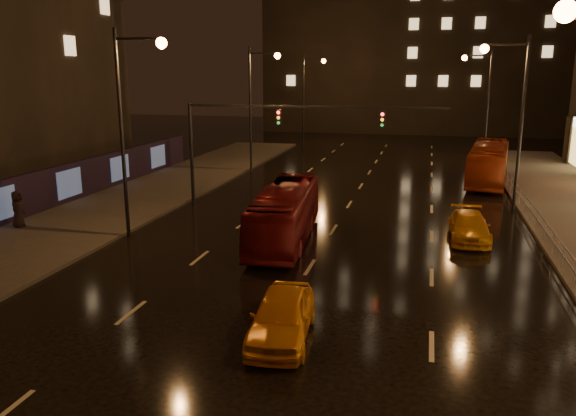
{
  "coord_description": "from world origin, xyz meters",
  "views": [
    {
      "loc": [
        4.54,
        -12.0,
        7.99
      ],
      "look_at": [
        -0.97,
        10.08,
        2.5
      ],
      "focal_mm": 35.0,
      "sensor_mm": 36.0,
      "label": 1
    }
  ],
  "objects_px": {
    "bus_red": "(285,214)",
    "pedestrian_c": "(17,209)",
    "taxi_near": "(282,316)",
    "taxi_far": "(469,227)",
    "bus_curb": "(488,163)"
  },
  "relations": [
    {
      "from": "bus_curb",
      "to": "pedestrian_c",
      "type": "distance_m",
      "value": 31.71
    },
    {
      "from": "bus_red",
      "to": "pedestrian_c",
      "type": "height_order",
      "value": "bus_red"
    },
    {
      "from": "taxi_far",
      "to": "pedestrian_c",
      "type": "relative_size",
      "value": 2.37
    },
    {
      "from": "taxi_near",
      "to": "pedestrian_c",
      "type": "bearing_deg",
      "value": 146.69
    },
    {
      "from": "bus_red",
      "to": "bus_curb",
      "type": "distance_m",
      "value": 21.09
    },
    {
      "from": "taxi_near",
      "to": "pedestrian_c",
      "type": "distance_m",
      "value": 18.66
    },
    {
      "from": "bus_red",
      "to": "pedestrian_c",
      "type": "bearing_deg",
      "value": -178.94
    },
    {
      "from": "bus_curb",
      "to": "pedestrian_c",
      "type": "xyz_separation_m",
      "value": [
        -25.0,
        -19.51,
        -0.39
      ]
    },
    {
      "from": "bus_red",
      "to": "pedestrian_c",
      "type": "xyz_separation_m",
      "value": [
        -14.01,
        -1.51,
        -0.24
      ]
    },
    {
      "from": "bus_red",
      "to": "taxi_near",
      "type": "relative_size",
      "value": 2.19
    },
    {
      "from": "bus_red",
      "to": "pedestrian_c",
      "type": "relative_size",
      "value": 5.06
    },
    {
      "from": "bus_red",
      "to": "bus_curb",
      "type": "relative_size",
      "value": 0.9
    },
    {
      "from": "bus_curb",
      "to": "pedestrian_c",
      "type": "bearing_deg",
      "value": -134.3
    },
    {
      "from": "taxi_near",
      "to": "taxi_far",
      "type": "xyz_separation_m",
      "value": [
        6.25,
        12.51,
        -0.09
      ]
    },
    {
      "from": "bus_curb",
      "to": "taxi_near",
      "type": "height_order",
      "value": "bus_curb"
    }
  ]
}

